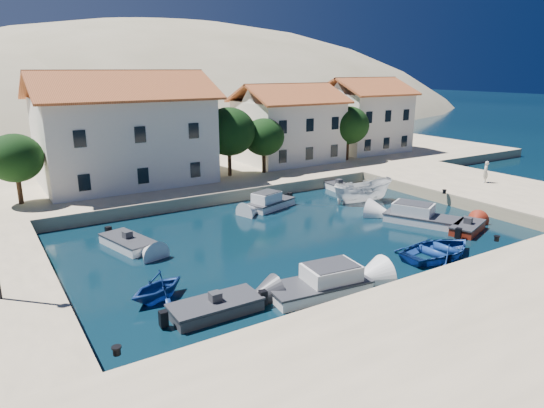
{
  "coord_description": "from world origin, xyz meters",
  "views": [
    {
      "loc": [
        -17.69,
        -15.05,
        10.87
      ],
      "look_at": [
        -0.85,
        11.78,
        2.0
      ],
      "focal_mm": 32.0,
      "sensor_mm": 36.0,
      "label": 1
    }
  ],
  "objects": [
    {
      "name": "motorboat_grey_sw",
      "position": [
        -9.19,
        3.38,
        0.29
      ],
      "size": [
        4.24,
        1.89,
        1.25
      ],
      "rotation": [
        0.0,
        0.0,
        -0.0
      ],
      "color": "#323337",
      "rests_on": "ground"
    },
    {
      "name": "quay_south",
      "position": [
        0.0,
        -6.0,
        0.5
      ],
      "size": [
        52.0,
        12.0,
        1.0
      ],
      "primitive_type": "cube",
      "color": "tan",
      "rests_on": "ground"
    },
    {
      "name": "rowboat_south",
      "position": [
        5.2,
        2.65,
        0.0
      ],
      "size": [
        5.41,
        3.92,
        1.1
      ],
      "primitive_type": "imported",
      "rotation": [
        0.0,
        0.0,
        1.59
      ],
      "color": "navy",
      "rests_on": "ground"
    },
    {
      "name": "hills",
      "position": [
        20.64,
        123.62,
        -23.4
      ],
      "size": [
        254.0,
        176.0,
        99.0
      ],
      "color": "gray",
      "rests_on": "ground"
    },
    {
      "name": "cabin_cruiser_east",
      "position": [
        9.42,
        7.56,
        0.48
      ],
      "size": [
        4.32,
        5.76,
        1.6
      ],
      "rotation": [
        0.0,
        0.0,
        2.03
      ],
      "color": "white",
      "rests_on": "ground"
    },
    {
      "name": "building_mid",
      "position": [
        12.0,
        29.0,
        5.22
      ],
      "size": [
        10.5,
        8.4,
        8.3
      ],
      "color": "white",
      "rests_on": "quay_north"
    },
    {
      "name": "trees",
      "position": [
        4.51,
        25.46,
        4.84
      ],
      "size": [
        37.3,
        5.3,
        6.45
      ],
      "color": "#382314",
      "rests_on": "quay_north"
    },
    {
      "name": "cabin_cruiser_north",
      "position": [
        2.28,
        16.89,
        0.48
      ],
      "size": [
        4.54,
        3.0,
        1.6
      ],
      "rotation": [
        0.0,
        0.0,
        3.46
      ],
      "color": "white",
      "rests_on": "ground"
    },
    {
      "name": "bollards",
      "position": [
        2.8,
        3.87,
        1.15
      ],
      "size": [
        29.36,
        9.56,
        0.3
      ],
      "color": "black",
      "rests_on": "ground"
    },
    {
      "name": "building_right",
      "position": [
        24.0,
        30.0,
        5.47
      ],
      "size": [
        9.45,
        8.4,
        8.8
      ],
      "color": "white",
      "rests_on": "quay_north"
    },
    {
      "name": "ground",
      "position": [
        0.0,
        0.0,
        0.0
      ],
      "size": [
        400.0,
        400.0,
        0.0
      ],
      "primitive_type": "plane",
      "color": "black",
      "rests_on": "ground"
    },
    {
      "name": "boat_east",
      "position": [
        9.78,
        14.33,
        0.0
      ],
      "size": [
        5.74,
        3.1,
        2.1
      ],
      "primitive_type": "imported",
      "rotation": [
        0.0,
        0.0,
        1.37
      ],
      "color": "white",
      "rests_on": "ground"
    },
    {
      "name": "rowboat_west",
      "position": [
        -10.98,
        6.17,
        0.0
      ],
      "size": [
        3.81,
        3.57,
        1.61
      ],
      "primitive_type": "imported",
      "rotation": [
        0.0,
        0.0,
        -1.19
      ],
      "color": "navy",
      "rests_on": "ground"
    },
    {
      "name": "cabin_cruiser_south",
      "position": [
        -3.95,
        2.47,
        0.48
      ],
      "size": [
        5.43,
        2.79,
        1.6
      ],
      "rotation": [
        0.0,
        0.0,
        -0.11
      ],
      "color": "white",
      "rests_on": "ground"
    },
    {
      "name": "motorboat_white_ne",
      "position": [
        10.69,
        18.54,
        0.3
      ],
      "size": [
        1.69,
        3.24,
        1.25
      ],
      "rotation": [
        0.0,
        0.0,
        1.5
      ],
      "color": "white",
      "rests_on": "ground"
    },
    {
      "name": "building_left",
      "position": [
        -6.0,
        28.0,
        5.94
      ],
      "size": [
        14.7,
        9.45,
        9.7
      ],
      "color": "white",
      "rests_on": "quay_north"
    },
    {
      "name": "motorboat_red_se",
      "position": [
        10.55,
        4.61,
        0.3
      ],
      "size": [
        3.7,
        2.58,
        1.25
      ],
      "rotation": [
        0.0,
        0.0,
        0.35
      ],
      "color": "maroon",
      "rests_on": "ground"
    },
    {
      "name": "motorboat_white_west",
      "position": [
        -10.12,
        14.11,
        0.29
      ],
      "size": [
        2.81,
        4.47,
        1.25
      ],
      "rotation": [
        0.0,
        0.0,
        -1.32
      ],
      "color": "white",
      "rests_on": "ground"
    },
    {
      "name": "quay_north",
      "position": [
        2.0,
        38.0,
        0.5
      ],
      "size": [
        80.0,
        36.0,
        1.0
      ],
      "primitive_type": "cube",
      "color": "tan",
      "rests_on": "ground"
    },
    {
      "name": "pedestrian",
      "position": [
        21.08,
        10.76,
        1.97
      ],
      "size": [
        0.84,
        0.77,
        1.93
      ],
      "primitive_type": "imported",
      "rotation": [
        0.0,
        0.0,
        3.71
      ],
      "color": "beige",
      "rests_on": "quay_east"
    },
    {
      "name": "quay_east",
      "position": [
        20.5,
        10.0,
        0.5
      ],
      "size": [
        11.0,
        20.0,
        1.0
      ],
      "primitive_type": "cube",
      "color": "tan",
      "rests_on": "ground"
    }
  ]
}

